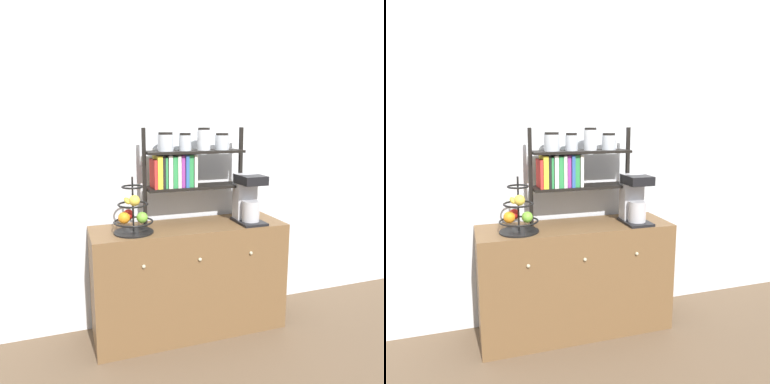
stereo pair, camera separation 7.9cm
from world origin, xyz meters
TOP-DOWN VIEW (x-y plane):
  - ground_plane at (0.00, 0.00)m, footprint 12.00×12.00m
  - wall_back at (0.00, 0.47)m, footprint 7.00×0.05m
  - sideboard at (0.00, 0.21)m, footprint 1.36×0.45m
  - coffee_maker at (0.43, 0.17)m, footprint 0.18×0.26m
  - fruit_stand at (-0.41, 0.16)m, footprint 0.26×0.26m
  - shelf_hutch at (-0.00, 0.30)m, footprint 0.75×0.20m

SIDE VIEW (x-z plane):
  - ground_plane at x=0.00m, z-range 0.00..0.00m
  - sideboard at x=0.00m, z-range 0.00..0.79m
  - fruit_stand at x=-0.41m, z-range 0.73..1.09m
  - coffee_maker at x=0.43m, z-range 0.79..1.14m
  - shelf_hutch at x=0.00m, z-range 0.88..1.55m
  - wall_back at x=0.00m, z-range 0.00..2.60m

